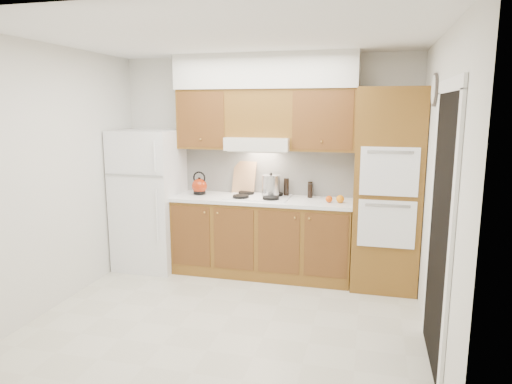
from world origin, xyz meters
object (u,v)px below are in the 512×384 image
Objects in this scene: oven_cabinet at (387,190)px; kettle at (199,186)px; fridge at (150,200)px; stock_pot at (271,185)px.

oven_cabinet is 2.21m from kettle.
fridge is 9.20× the size of kettle.
oven_cabinet is at bearing -0.93° from kettle.
oven_cabinet is at bearing 0.70° from fridge.
fridge is at bearing -179.30° from oven_cabinet.
oven_cabinet reaches higher than fridge.
kettle is at bearing -175.35° from stock_pot.
fridge is at bearing -174.49° from stock_pot.
stock_pot reaches higher than kettle.
fridge is 0.67m from kettle.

